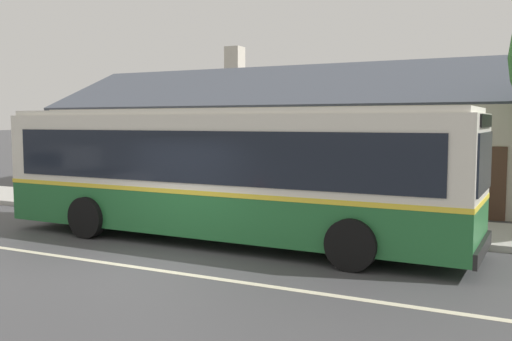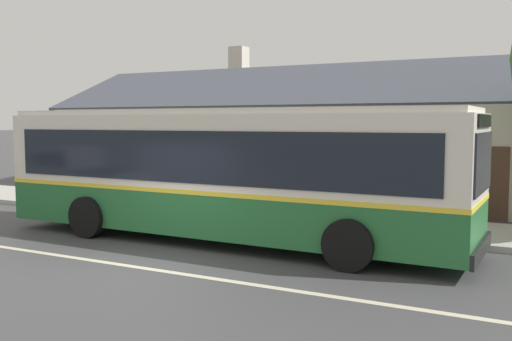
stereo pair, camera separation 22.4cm
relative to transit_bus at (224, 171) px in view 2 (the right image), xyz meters
The scene contains 7 objects.
ground_plane 3.35m from the transit_bus, 95.50° to the right, with size 300.00×300.00×0.00m, color #424244.
sidewalk_far 3.49m from the transit_bus, 95.16° to the left, with size 60.00×3.00×0.15m, color #ADAAA3.
lane_divider_stripe 3.35m from the transit_bus, 95.50° to the right, with size 60.00×0.16×0.01m, color beige.
community_building 10.34m from the transit_bus, 82.79° to the left, with size 26.73×8.88×6.12m.
transit_bus is the anchor object (origin of this frame).
bench_by_building 7.19m from the transit_bus, 154.40° to the left, with size 1.65×0.51×0.94m.
bench_down_street 3.27m from the transit_bus, 121.42° to the left, with size 1.66×0.51×0.94m.
Camera 2 is at (7.08, -8.46, 2.80)m, focal length 40.00 mm.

